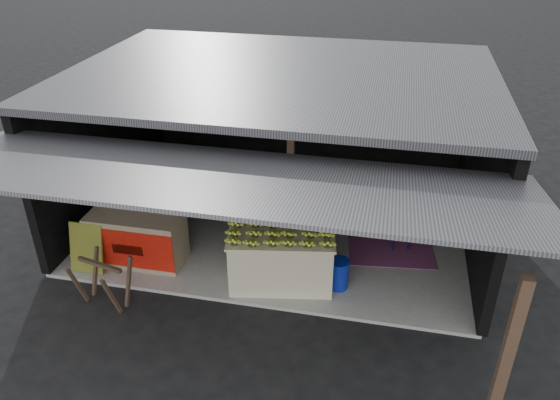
% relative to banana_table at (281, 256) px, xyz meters
% --- Properties ---
extents(ground, '(80.00, 80.00, 0.00)m').
position_rel_banana_table_xyz_m(ground, '(-0.39, -0.69, -0.53)').
color(ground, black).
rests_on(ground, ground).
extents(concrete_slab, '(7.00, 5.00, 0.06)m').
position_rel_banana_table_xyz_m(concrete_slab, '(-0.39, 1.81, -0.50)').
color(concrete_slab, gray).
rests_on(concrete_slab, ground).
extents(shophouse, '(7.40, 7.29, 3.02)m').
position_rel_banana_table_xyz_m(shophouse, '(-0.39, 2.13, 1.57)').
color(shophouse, black).
rests_on(shophouse, ground).
extents(banana_table, '(1.83, 1.30, 0.93)m').
position_rel_banana_table_xyz_m(banana_table, '(0.00, 0.00, 0.00)').
color(banana_table, beige).
rests_on(banana_table, concrete_slab).
extents(banana_pile, '(1.69, 1.19, 0.18)m').
position_rel_banana_table_xyz_m(banana_pile, '(-0.00, 0.00, 0.55)').
color(banana_pile, '#E7F233').
rests_on(banana_pile, banana_table).
extents(white_crate, '(1.00, 0.73, 1.05)m').
position_rel_banana_table_xyz_m(white_crate, '(-0.01, 0.79, 0.06)').
color(white_crate, white).
rests_on(white_crate, concrete_slab).
extents(neighbor_stall, '(1.60, 0.73, 1.64)m').
position_rel_banana_table_xyz_m(neighbor_stall, '(-2.52, 0.05, 0.03)').
color(neighbor_stall, '#998466').
rests_on(neighbor_stall, concrete_slab).
extents(green_signboard, '(0.58, 0.24, 0.85)m').
position_rel_banana_table_xyz_m(green_signboard, '(-3.23, -0.41, -0.03)').
color(green_signboard, black).
rests_on(green_signboard, concrete_slab).
extents(sawhorse, '(0.84, 0.83, 0.79)m').
position_rel_banana_table_xyz_m(sawhorse, '(-2.56, -1.11, -0.03)').
color(sawhorse, '#452F22').
rests_on(sawhorse, ground).
extents(water_barrel, '(0.32, 0.32, 0.48)m').
position_rel_banana_table_xyz_m(water_barrel, '(0.94, 0.02, -0.23)').
color(water_barrel, '#0D2096').
rests_on(water_barrel, concrete_slab).
extents(plastic_chair, '(0.47, 0.47, 0.79)m').
position_rel_banana_table_xyz_m(plastic_chair, '(1.83, 1.50, -0.01)').
color(plastic_chair, '#090E36').
rests_on(plastic_chair, concrete_slab).
extents(magenta_rug, '(1.61, 1.17, 0.01)m').
position_rel_banana_table_xyz_m(magenta_rug, '(1.75, 1.22, -0.46)').
color(magenta_rug, '#731955').
rests_on(magenta_rug, concrete_slab).
extents(picture_frames, '(1.62, 0.04, 0.46)m').
position_rel_banana_table_xyz_m(picture_frames, '(-0.56, 4.20, 1.40)').
color(picture_frames, black).
rests_on(picture_frames, shophouse).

